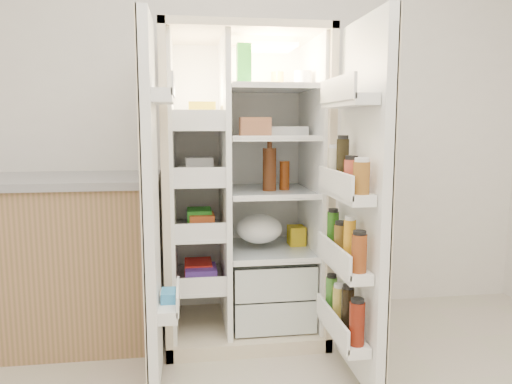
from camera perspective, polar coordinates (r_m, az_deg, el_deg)
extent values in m
cube|color=white|center=(3.25, -1.80, 9.30)|extent=(4.00, 0.02, 2.70)
cube|color=beige|center=(3.20, -2.20, 1.25)|extent=(0.92, 0.04, 1.80)
cube|color=beige|center=(2.86, -10.30, 0.31)|extent=(0.04, 0.70, 1.80)
cube|color=beige|center=(2.96, 6.99, 0.64)|extent=(0.04, 0.70, 1.80)
cube|color=beige|center=(2.89, -1.58, 18.03)|extent=(0.92, 0.70, 0.04)
cube|color=beige|center=(3.11, -1.45, -15.44)|extent=(0.92, 0.70, 0.08)
cube|color=white|center=(3.17, -2.15, 1.55)|extent=(0.84, 0.02, 1.68)
cube|color=white|center=(2.85, -9.71, 0.72)|extent=(0.02, 0.62, 1.68)
cube|color=white|center=(2.95, 6.43, 1.02)|extent=(0.02, 0.62, 1.68)
cube|color=white|center=(2.86, -3.70, 0.84)|extent=(0.03, 0.62, 1.68)
cube|color=silver|center=(3.05, 1.55, -12.93)|extent=(0.47, 0.52, 0.19)
cube|color=silver|center=(2.99, 1.57, -9.35)|extent=(0.47, 0.52, 0.19)
cube|color=#FFD18C|center=(2.95, 1.43, 16.64)|extent=(0.30, 0.30, 0.02)
cube|color=white|center=(2.98, -6.62, -10.16)|extent=(0.28, 0.58, 0.02)
cube|color=white|center=(2.90, -6.71, -4.52)|extent=(0.28, 0.58, 0.02)
cube|color=white|center=(2.85, -6.81, 1.38)|extent=(0.28, 0.58, 0.02)
cube|color=white|center=(2.83, -6.91, 7.42)|extent=(0.28, 0.58, 0.02)
cube|color=silver|center=(2.97, 1.51, -6.75)|extent=(0.49, 0.58, 0.01)
cube|color=silver|center=(2.90, 1.54, 0.15)|extent=(0.49, 0.58, 0.01)
cube|color=silver|center=(2.87, 1.56, 6.48)|extent=(0.49, 0.58, 0.02)
cube|color=silver|center=(2.88, 1.58, 12.06)|extent=(0.49, 0.58, 0.02)
cube|color=red|center=(2.96, -6.64, -9.06)|extent=(0.16, 0.20, 0.10)
cube|color=#299127|center=(2.89, -6.74, -3.16)|extent=(0.14, 0.18, 0.12)
cube|color=silver|center=(2.85, -6.83, 2.28)|extent=(0.20, 0.22, 0.07)
cube|color=yellow|center=(2.83, -6.94, 9.04)|extent=(0.15, 0.16, 0.14)
cube|color=#6238A8|center=(2.96, -6.64, -9.15)|extent=(0.18, 0.20, 0.09)
cube|color=#BF4F21|center=(2.89, -6.73, -3.36)|extent=(0.14, 0.18, 0.10)
cube|color=white|center=(2.84, -6.84, 2.78)|extent=(0.16, 0.16, 0.12)
sphere|color=orange|center=(2.99, -0.63, -14.67)|extent=(0.07, 0.07, 0.07)
sphere|color=orange|center=(3.03, 1.01, -14.29)|extent=(0.07, 0.07, 0.07)
sphere|color=orange|center=(3.01, 3.07, -14.46)|extent=(0.07, 0.07, 0.07)
sphere|color=orange|center=(3.12, -0.04, -13.64)|extent=(0.07, 0.07, 0.07)
ellipsoid|color=#3F6923|center=(3.00, 1.50, -8.96)|extent=(0.26, 0.24, 0.11)
cylinder|color=#502611|center=(2.84, 1.59, 2.68)|extent=(0.08, 0.08, 0.25)
cylinder|color=#6F2D0C|center=(2.89, 3.37, 1.97)|extent=(0.06, 0.06, 0.17)
cube|color=#24872A|center=(2.75, -1.45, 14.75)|extent=(0.08, 0.08, 0.22)
cylinder|color=white|center=(2.86, 5.54, 13.11)|extent=(0.10, 0.10, 0.09)
cylinder|color=#AB7E27|center=(2.99, 2.53, 13.00)|extent=(0.08, 0.08, 0.10)
cube|color=silver|center=(2.85, 3.87, 7.15)|extent=(0.22, 0.09, 0.05)
cube|color=#AA6844|center=(2.77, -0.11, 7.69)|extent=(0.17, 0.10, 0.11)
ellipsoid|color=white|center=(2.93, 0.39, -5.05)|extent=(0.27, 0.25, 0.17)
cube|color=yellow|center=(3.05, 4.77, -5.11)|extent=(0.10, 0.12, 0.12)
cube|color=white|center=(2.32, -12.26, -1.52)|extent=(0.05, 0.40, 1.72)
cube|color=beige|center=(2.32, -12.87, -1.53)|extent=(0.01, 0.40, 1.72)
cube|color=white|center=(2.45, -10.22, -13.13)|extent=(0.09, 0.32, 0.06)
cube|color=white|center=(2.29, -10.85, 10.97)|extent=(0.09, 0.32, 0.06)
cube|color=#338CCC|center=(2.43, -10.24, -12.47)|extent=(0.07, 0.12, 0.10)
cube|color=white|center=(2.37, 12.43, -1.30)|extent=(0.05, 0.58, 1.72)
cube|color=beige|center=(2.38, 12.99, -1.29)|extent=(0.01, 0.58, 1.72)
cube|color=white|center=(2.53, 10.10, -15.83)|extent=(0.11, 0.50, 0.05)
cube|color=white|center=(2.41, 10.30, -8.41)|extent=(0.11, 0.50, 0.05)
cube|color=white|center=(2.34, 10.52, -0.15)|extent=(0.11, 0.50, 0.05)
cube|color=white|center=(2.32, 10.79, 10.43)|extent=(0.11, 0.50, 0.05)
cylinder|color=maroon|center=(2.31, 11.79, -14.91)|extent=(0.07, 0.07, 0.20)
cylinder|color=black|center=(2.42, 10.72, -13.54)|extent=(0.06, 0.06, 0.22)
cylinder|color=gold|center=(2.54, 9.73, -12.92)|extent=(0.06, 0.06, 0.18)
cylinder|color=#3E832B|center=(2.65, 8.85, -11.85)|extent=(0.06, 0.06, 0.19)
cylinder|color=brown|center=(2.20, 12.03, -7.09)|extent=(0.07, 0.07, 0.17)
cylinder|color=orange|center=(2.31, 10.93, -5.80)|extent=(0.06, 0.06, 0.21)
cylinder|color=brown|center=(2.44, 9.92, -5.66)|extent=(0.07, 0.07, 0.16)
cylinder|color=#265D15|center=(2.56, 9.02, -4.55)|extent=(0.06, 0.06, 0.20)
cylinder|color=brown|center=(2.14, 12.29, 1.61)|extent=(0.07, 0.07, 0.14)
cylinder|color=#B2432D|center=(2.26, 11.14, 1.98)|extent=(0.07, 0.07, 0.14)
cylinder|color=black|center=(2.38, 10.14, 3.39)|extent=(0.06, 0.06, 0.23)
cylinder|color=beige|center=(2.50, 9.19, 3.06)|extent=(0.06, 0.06, 0.18)
cube|color=#9E724F|center=(3.14, -23.64, -7.63)|extent=(1.30, 0.67, 0.93)
cube|color=gray|center=(3.05, -24.15, 1.25)|extent=(1.35, 0.72, 0.04)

